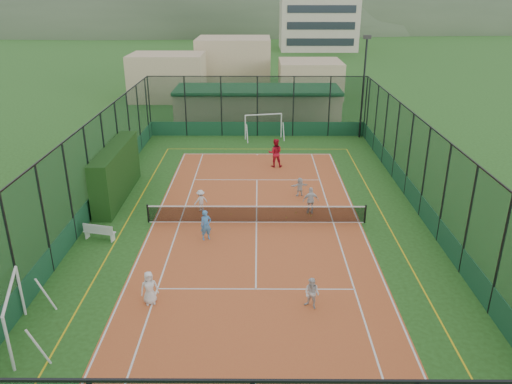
% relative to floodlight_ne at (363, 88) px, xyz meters
% --- Properties ---
extents(ground, '(300.00, 300.00, 0.00)m').
position_rel_floodlight_ne_xyz_m(ground, '(-8.60, -16.60, -4.12)').
color(ground, '#264D1A').
rests_on(ground, ground).
extents(court_slab, '(11.17, 23.97, 0.01)m').
position_rel_floodlight_ne_xyz_m(court_slab, '(-8.60, -16.60, -4.12)').
color(court_slab, '#BC4D29').
rests_on(court_slab, ground).
extents(tennis_net, '(11.67, 0.12, 1.06)m').
position_rel_floodlight_ne_xyz_m(tennis_net, '(-8.60, -16.60, -3.59)').
color(tennis_net, black).
rests_on(tennis_net, ground).
extents(perimeter_fence, '(18.12, 34.12, 5.00)m').
position_rel_floodlight_ne_xyz_m(perimeter_fence, '(-8.60, -16.60, -1.62)').
color(perimeter_fence, black).
rests_on(perimeter_fence, ground).
extents(floodlight_ne, '(0.60, 0.26, 8.25)m').
position_rel_floodlight_ne_xyz_m(floodlight_ne, '(0.00, 0.00, 0.00)').
color(floodlight_ne, black).
rests_on(floodlight_ne, ground).
extents(clubhouse, '(15.20, 7.20, 3.15)m').
position_rel_floodlight_ne_xyz_m(clubhouse, '(-8.60, 5.40, -2.55)').
color(clubhouse, tan).
rests_on(clubhouse, ground).
extents(distant_hills, '(200.00, 60.00, 24.00)m').
position_rel_floodlight_ne_xyz_m(distant_hills, '(-8.60, 133.40, -4.12)').
color(distant_hills, '#384C33').
rests_on(distant_hills, ground).
extents(hedge_left, '(1.07, 7.11, 3.11)m').
position_rel_floodlight_ne_xyz_m(hedge_left, '(-16.90, -13.09, -2.57)').
color(hedge_left, black).
rests_on(hedge_left, ground).
extents(white_bench, '(1.67, 0.81, 0.91)m').
position_rel_floodlight_ne_xyz_m(white_bench, '(-16.40, -18.59, -3.67)').
color(white_bench, white).
rests_on(white_bench, ground).
extents(futsal_goal_near, '(3.41, 1.89, 2.11)m').
position_rel_floodlight_ne_xyz_m(futsal_goal_near, '(-16.99, -26.29, -3.07)').
color(futsal_goal_near, white).
rests_on(futsal_goal_near, ground).
extents(futsal_goal_far, '(3.27, 1.54, 2.03)m').
position_rel_floodlight_ne_xyz_m(futsal_goal_far, '(-8.10, -0.45, -3.11)').
color(futsal_goal_far, white).
rests_on(futsal_goal_far, ground).
extents(child_near_left, '(0.79, 0.64, 1.41)m').
position_rel_floodlight_ne_xyz_m(child_near_left, '(-12.79, -24.01, -3.41)').
color(child_near_left, white).
rests_on(child_near_left, court_slab).
extents(child_near_mid, '(0.67, 0.57, 1.55)m').
position_rel_floodlight_ne_xyz_m(child_near_mid, '(-11.09, -18.54, -3.34)').
color(child_near_mid, '#4585C5').
rests_on(child_near_mid, court_slab).
extents(child_near_right, '(0.80, 0.76, 1.30)m').
position_rel_floodlight_ne_xyz_m(child_near_right, '(-6.41, -24.28, -3.46)').
color(child_near_right, silver).
rests_on(child_near_right, court_slab).
extents(child_far_left, '(0.94, 0.82, 1.26)m').
position_rel_floodlight_ne_xyz_m(child_far_left, '(-11.73, -15.11, -3.49)').
color(child_far_left, silver).
rests_on(child_far_left, court_slab).
extents(child_far_right, '(0.95, 0.50, 1.54)m').
position_rel_floodlight_ne_xyz_m(child_far_right, '(-5.60, -15.40, -3.35)').
color(child_far_right, white).
rests_on(child_far_right, court_slab).
extents(child_far_back, '(1.12, 0.58, 1.15)m').
position_rel_floodlight_ne_xyz_m(child_far_back, '(-6.01, -12.87, -3.54)').
color(child_far_back, silver).
rests_on(child_far_back, court_slab).
extents(coach, '(0.98, 0.77, 2.01)m').
position_rel_floodlight_ne_xyz_m(coach, '(-7.33, -7.54, -3.11)').
color(coach, '#B71327').
rests_on(coach, court_slab).
extents(tennis_balls, '(4.47, 1.57, 0.07)m').
position_rel_floodlight_ne_xyz_m(tennis_balls, '(-7.01, -15.49, -4.08)').
color(tennis_balls, '#CCE033').
rests_on(tennis_balls, court_slab).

